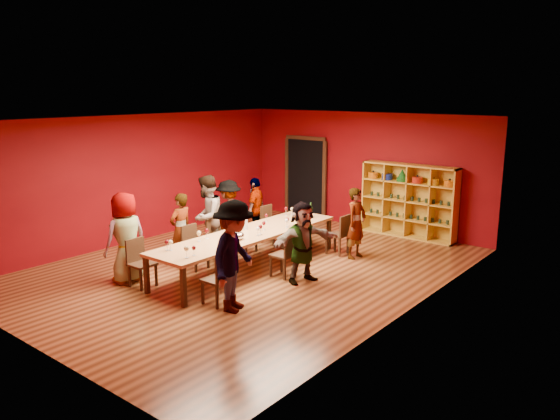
% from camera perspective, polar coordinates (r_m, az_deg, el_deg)
% --- Properties ---
extents(room_shell, '(7.10, 9.10, 3.04)m').
position_cam_1_polar(room_shell, '(10.81, -3.35, 1.45)').
color(room_shell, '#522B15').
rests_on(room_shell, ground).
extents(tasting_table, '(1.10, 4.50, 0.75)m').
position_cam_1_polar(tasting_table, '(10.99, -3.30, -2.65)').
color(tasting_table, tan).
rests_on(tasting_table, ground).
extents(doorway, '(1.40, 0.17, 2.30)m').
position_cam_1_polar(doorway, '(15.39, 2.78, 3.36)').
color(doorway, black).
rests_on(doorway, ground).
extents(shelving_unit, '(2.40, 0.40, 1.80)m').
position_cam_1_polar(shelving_unit, '(13.70, 13.35, 1.30)').
color(shelving_unit, gold).
rests_on(shelving_unit, ground).
extents(chair_person_left_0, '(0.42, 0.42, 0.89)m').
position_cam_1_polar(chair_person_left_0, '(10.41, -14.49, -5.07)').
color(chair_person_left_0, black).
rests_on(chair_person_left_0, ground).
extents(person_left_0, '(0.50, 0.86, 1.72)m').
position_cam_1_polar(person_left_0, '(10.61, -15.82, -2.78)').
color(person_left_0, '#15183C').
rests_on(person_left_0, ground).
extents(chair_person_left_1, '(0.42, 0.42, 0.89)m').
position_cam_1_polar(chair_person_left_1, '(11.21, -9.08, -3.56)').
color(chair_person_left_1, black).
rests_on(chair_person_left_1, ground).
extents(person_left_1, '(0.42, 0.57, 1.51)m').
position_cam_1_polar(person_left_1, '(11.40, -10.32, -2.00)').
color(person_left_1, '#C98790').
rests_on(person_left_1, ground).
extents(chair_person_left_2, '(0.42, 0.42, 0.89)m').
position_cam_1_polar(chair_person_left_2, '(11.66, -6.58, -2.86)').
color(chair_person_left_2, black).
rests_on(chair_person_left_2, ground).
extents(person_left_2, '(0.78, 0.99, 1.80)m').
position_cam_1_polar(person_left_2, '(11.77, -7.64, -0.72)').
color(person_left_2, '#141537').
rests_on(person_left_2, ground).
extents(chair_person_left_3, '(0.42, 0.42, 0.89)m').
position_cam_1_polar(chair_person_left_3, '(12.21, -3.92, -2.09)').
color(chair_person_left_3, black).
rests_on(chair_person_left_3, ground).
extents(person_left_3, '(0.67, 1.09, 1.58)m').
position_cam_1_polar(person_left_3, '(12.43, -5.38, -0.47)').
color(person_left_3, '#517BA7').
rests_on(person_left_3, ground).
extents(chair_person_left_4, '(0.42, 0.42, 0.89)m').
position_cam_1_polar(chair_person_left_4, '(12.90, -1.08, -1.27)').
color(chair_person_left_4, black).
rests_on(chair_person_left_4, ground).
extents(person_left_4, '(0.71, 0.97, 1.52)m').
position_cam_1_polar(person_left_4, '(13.12, -2.55, 0.13)').
color(person_left_4, '#131C35').
rests_on(person_left_4, ground).
extents(chair_person_right_0, '(0.42, 0.42, 0.89)m').
position_cam_1_polar(chair_person_right_0, '(9.26, -6.29, -6.97)').
color(chair_person_right_0, black).
rests_on(chair_person_right_0, ground).
extents(person_right_0, '(0.87, 1.29, 1.85)m').
position_cam_1_polar(person_right_0, '(8.90, -4.83, -4.83)').
color(person_right_0, white).
rests_on(person_right_0, ground).
extents(chair_person_right_2, '(0.42, 0.42, 0.89)m').
position_cam_1_polar(chair_person_right_2, '(10.54, 0.67, -4.45)').
color(chair_person_right_2, black).
rests_on(chair_person_right_2, ground).
extents(person_right_2, '(0.83, 1.49, 1.54)m').
position_cam_1_polar(person_right_2, '(10.24, 2.37, -3.37)').
color(person_right_2, '#4B4B50').
rests_on(person_right_2, ground).
extents(chair_person_right_4, '(0.42, 0.42, 0.89)m').
position_cam_1_polar(chair_person_right_4, '(12.05, 6.34, -2.34)').
color(chair_person_right_4, black).
rests_on(chair_person_right_4, ground).
extents(person_right_4, '(0.43, 0.57, 1.53)m').
position_cam_1_polar(person_right_4, '(11.79, 7.98, -1.38)').
color(person_right_4, white).
rests_on(person_right_4, ground).
extents(wine_glass_0, '(0.07, 0.07, 0.18)m').
position_cam_1_polar(wine_glass_0, '(12.48, 1.25, 0.08)').
color(wine_glass_0, silver).
rests_on(wine_glass_0, tasting_table).
extents(wine_glass_1, '(0.09, 0.09, 0.21)m').
position_cam_1_polar(wine_glass_1, '(10.42, -8.47, -2.45)').
color(wine_glass_1, silver).
rests_on(wine_glass_1, tasting_table).
extents(wine_glass_2, '(0.08, 0.08, 0.19)m').
position_cam_1_polar(wine_glass_2, '(11.33, 0.69, -1.17)').
color(wine_glass_2, silver).
rests_on(wine_glass_2, tasting_table).
extents(wine_glass_3, '(0.08, 0.08, 0.20)m').
position_cam_1_polar(wine_glass_3, '(10.81, -2.07, -1.81)').
color(wine_glass_3, silver).
rests_on(wine_glass_3, tasting_table).
extents(wine_glass_4, '(0.08, 0.08, 0.19)m').
position_cam_1_polar(wine_glass_4, '(11.45, 0.78, -1.04)').
color(wine_glass_4, silver).
rests_on(wine_glass_4, tasting_table).
extents(wine_glass_5, '(0.08, 0.08, 0.20)m').
position_cam_1_polar(wine_glass_5, '(12.42, 0.62, 0.09)').
color(wine_glass_5, silver).
rests_on(wine_glass_5, tasting_table).
extents(wine_glass_6, '(0.08, 0.08, 0.21)m').
position_cam_1_polar(wine_glass_6, '(11.25, -4.22, -1.25)').
color(wine_glass_6, silver).
rests_on(wine_glass_6, tasting_table).
extents(wine_glass_7, '(0.08, 0.08, 0.20)m').
position_cam_1_polar(wine_glass_7, '(9.95, -11.74, -3.36)').
color(wine_glass_7, silver).
rests_on(wine_glass_7, tasting_table).
extents(wine_glass_8, '(0.08, 0.08, 0.19)m').
position_cam_1_polar(wine_glass_8, '(10.06, -5.57, -3.02)').
color(wine_glass_8, silver).
rests_on(wine_glass_8, tasting_table).
extents(wine_glass_9, '(0.08, 0.08, 0.20)m').
position_cam_1_polar(wine_glass_9, '(10.59, -7.67, -2.21)').
color(wine_glass_9, silver).
rests_on(wine_glass_9, tasting_table).
extents(wine_glass_10, '(0.08, 0.08, 0.20)m').
position_cam_1_polar(wine_glass_10, '(9.93, -11.37, -3.38)').
color(wine_glass_10, silver).
rests_on(wine_glass_10, tasting_table).
extents(wine_glass_11, '(0.07, 0.07, 0.18)m').
position_cam_1_polar(wine_glass_11, '(11.84, -1.45, -0.62)').
color(wine_glass_11, silver).
rests_on(wine_glass_11, tasting_table).
extents(wine_glass_12, '(0.08, 0.08, 0.20)m').
position_cam_1_polar(wine_glass_12, '(11.05, -5.33, -1.55)').
color(wine_glass_12, silver).
rests_on(wine_glass_12, tasting_table).
extents(wine_glass_13, '(0.07, 0.07, 0.19)m').
position_cam_1_polar(wine_glass_13, '(11.14, -1.70, -1.44)').
color(wine_glass_13, silver).
rests_on(wine_glass_13, tasting_table).
extents(wine_glass_14, '(0.09, 0.09, 0.22)m').
position_cam_1_polar(wine_glass_14, '(9.45, -9.75, -4.04)').
color(wine_glass_14, silver).
rests_on(wine_glass_14, tasting_table).
extents(wine_glass_15, '(0.07, 0.07, 0.18)m').
position_cam_1_polar(wine_glass_15, '(9.56, -8.99, -3.98)').
color(wine_glass_15, silver).
rests_on(wine_glass_15, tasting_table).
extents(wine_glass_16, '(0.07, 0.07, 0.18)m').
position_cam_1_polar(wine_glass_16, '(10.74, -2.33, -2.02)').
color(wine_glass_16, silver).
rests_on(wine_glass_16, tasting_table).
extents(wine_glass_17, '(0.07, 0.07, 0.18)m').
position_cam_1_polar(wine_glass_17, '(10.69, -4.67, -2.11)').
color(wine_glass_17, silver).
rests_on(wine_glass_17, tasting_table).
extents(spittoon_bowl, '(0.30, 0.30, 0.17)m').
position_cam_1_polar(spittoon_bowl, '(10.51, -4.56, -2.69)').
color(spittoon_bowl, silver).
rests_on(spittoon_bowl, tasting_table).
extents(carafe_a, '(0.13, 0.13, 0.26)m').
position_cam_1_polar(carafe_a, '(11.22, -3.65, -1.44)').
color(carafe_a, silver).
rests_on(carafe_a, tasting_table).
extents(carafe_b, '(0.12, 0.12, 0.26)m').
position_cam_1_polar(carafe_b, '(10.47, -4.33, -2.48)').
color(carafe_b, silver).
rests_on(carafe_b, tasting_table).
extents(wine_bottle, '(0.09, 0.09, 0.35)m').
position_cam_1_polar(wine_bottle, '(12.21, 3.22, -0.21)').
color(wine_bottle, '#133516').
rests_on(wine_bottle, tasting_table).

